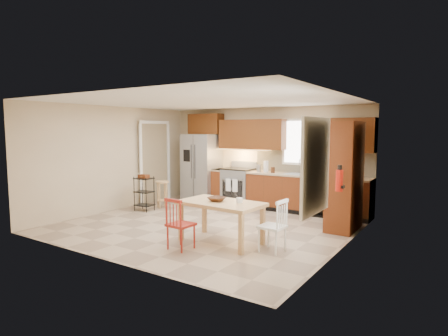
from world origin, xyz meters
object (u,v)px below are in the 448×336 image
at_px(chair_white, 272,226).
at_px(utility_cart, 144,194).
at_px(table_bowl, 217,202).
at_px(bar_stool, 162,194).
at_px(dining_table, 221,223).
at_px(fire_extinguisher, 339,181).
at_px(soap_bottle, 313,172).
at_px(refrigerator, 202,168).
at_px(pantry, 345,176).
at_px(chair_red, 181,224).
at_px(range_stove, 239,187).
at_px(table_jar, 239,202).

bearing_deg(chair_white, utility_cart, 78.12).
bearing_deg(utility_cart, chair_white, -18.25).
distance_m(table_bowl, bar_stool, 3.19).
bearing_deg(dining_table, table_bowl, -176.76).
relative_size(fire_extinguisher, utility_cart, 0.43).
bearing_deg(soap_bottle, fire_extinguisher, -59.47).
xyz_separation_m(fire_extinguisher, utility_cart, (-4.69, 0.14, -0.69)).
height_order(refrigerator, pantry, pantry).
xyz_separation_m(soap_bottle, dining_table, (-0.58, -2.91, -0.65)).
bearing_deg(chair_white, chair_red, 121.54).
xyz_separation_m(range_stove, fire_extinguisher, (3.18, -2.04, 0.64)).
bearing_deg(refrigerator, chair_white, -39.12).
xyz_separation_m(soap_bottle, fire_extinguisher, (1.15, -1.95, 0.10)).
height_order(bar_stool, utility_cart, utility_cart).
height_order(chair_white, table_jar, chair_white).
bearing_deg(chair_red, refrigerator, 125.35).
relative_size(range_stove, dining_table, 0.64).
xyz_separation_m(pantry, bar_stool, (-4.36, -0.42, -0.71)).
distance_m(refrigerator, dining_table, 3.97).
distance_m(range_stove, bar_stool, 1.97).
bearing_deg(range_stove, utility_cart, -128.51).
xyz_separation_m(pantry, table_jar, (-1.21, -1.92, -0.31)).
height_order(range_stove, table_bowl, range_stove).
xyz_separation_m(dining_table, bar_stool, (-2.83, 1.60, -0.01)).
xyz_separation_m(soap_bottle, pantry, (0.95, -0.90, 0.05)).
relative_size(refrigerator, chair_red, 2.16).
bearing_deg(refrigerator, dining_table, -48.48).
bearing_deg(refrigerator, range_stove, 2.99).
xyz_separation_m(chair_red, bar_stool, (-2.48, 2.25, -0.09)).
height_order(pantry, chair_red, pantry).
distance_m(fire_extinguisher, utility_cart, 4.74).
bearing_deg(range_stove, dining_table, -64.16).
height_order(pantry, chair_white, pantry).
bearing_deg(chair_white, fire_extinguisher, -37.13).
height_order(fire_extinguisher, chair_white, fire_extinguisher).
distance_m(range_stove, utility_cart, 2.42).
height_order(table_bowl, bar_stool, table_bowl).
bearing_deg(bar_stool, table_jar, -19.20).
distance_m(range_stove, dining_table, 3.33).
xyz_separation_m(chair_white, table_bowl, (-1.04, -0.05, 0.29)).
bearing_deg(refrigerator, chair_red, -57.89).
bearing_deg(soap_bottle, chair_red, -104.58).
bearing_deg(table_jar, refrigerator, 135.66).
relative_size(soap_bottle, utility_cart, 0.23).
relative_size(refrigerator, table_jar, 16.15).
relative_size(chair_red, table_jar, 7.48).
xyz_separation_m(dining_table, table_jar, (0.31, 0.09, 0.39)).
distance_m(soap_bottle, fire_extinguisher, 2.27).
xyz_separation_m(chair_white, table_jar, (-0.64, 0.04, 0.31)).
relative_size(pantry, table_bowl, 7.22).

